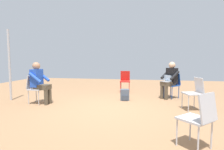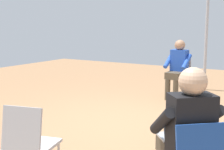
{
  "view_description": "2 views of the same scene",
  "coord_description": "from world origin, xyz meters",
  "px_view_note": "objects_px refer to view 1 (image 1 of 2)",
  "views": [
    {
      "loc": [
        4.53,
        0.84,
        1.31
      ],
      "look_at": [
        -0.37,
        -0.03,
        0.87
      ],
      "focal_mm": 28.0,
      "sensor_mm": 36.0,
      "label": 1
    },
    {
      "loc": [
        -2.3,
        4.11,
        1.56
      ],
      "look_at": [
        0.3,
        -0.21,
        0.74
      ],
      "focal_mm": 50.0,
      "sensor_mm": 36.0,
      "label": 2
    }
  ],
  "objects_px": {
    "chair_west": "(125,80)",
    "chair_north": "(195,91)",
    "chair_northeast": "(199,116)",
    "chair_northwest": "(173,83)",
    "chair_south": "(35,87)",
    "person_with_laptop": "(170,78)",
    "backpack_near_laptop_user": "(125,95)",
    "person_in_blue": "(40,81)"
  },
  "relations": [
    {
      "from": "chair_northwest",
      "to": "chair_west",
      "type": "bearing_deg",
      "value": 23.12
    },
    {
      "from": "chair_south",
      "to": "chair_northeast",
      "type": "relative_size",
      "value": 1.0
    },
    {
      "from": "chair_west",
      "to": "chair_northeast",
      "type": "bearing_deg",
      "value": 104.86
    },
    {
      "from": "person_in_blue",
      "to": "backpack_near_laptop_user",
      "type": "xyz_separation_m",
      "value": [
        -0.88,
        2.44,
        -0.54
      ]
    },
    {
      "from": "chair_north",
      "to": "chair_northeast",
      "type": "height_order",
      "value": "same"
    },
    {
      "from": "chair_northeast",
      "to": "person_in_blue",
      "type": "bearing_deg",
      "value": 109.21
    },
    {
      "from": "chair_south",
      "to": "chair_northwest",
      "type": "relative_size",
      "value": 1.0
    },
    {
      "from": "chair_northwest",
      "to": "person_with_laptop",
      "type": "bearing_deg",
      "value": 90.0
    },
    {
      "from": "chair_south",
      "to": "person_with_laptop",
      "type": "xyz_separation_m",
      "value": [
        -1.43,
        4.07,
        0.2
      ]
    },
    {
      "from": "backpack_near_laptop_user",
      "to": "chair_northeast",
      "type": "bearing_deg",
      "value": 25.4
    },
    {
      "from": "chair_west",
      "to": "chair_north",
      "type": "xyz_separation_m",
      "value": [
        2.26,
        2.04,
        0.0
      ]
    },
    {
      "from": "chair_northeast",
      "to": "backpack_near_laptop_user",
      "type": "distance_m",
      "value": 3.24
    },
    {
      "from": "chair_northwest",
      "to": "chair_north",
      "type": "bearing_deg",
      "value": 150.81
    },
    {
      "from": "person_with_laptop",
      "to": "person_in_blue",
      "type": "xyz_separation_m",
      "value": [
        1.44,
        -3.9,
        0.0
      ]
    },
    {
      "from": "backpack_near_laptop_user",
      "to": "chair_north",
      "type": "bearing_deg",
      "value": 68.24
    },
    {
      "from": "chair_west",
      "to": "person_with_laptop",
      "type": "height_order",
      "value": "person_with_laptop"
    },
    {
      "from": "chair_west",
      "to": "chair_northeast",
      "type": "distance_m",
      "value": 4.67
    },
    {
      "from": "chair_west",
      "to": "chair_south",
      "type": "bearing_deg",
      "value": 39.67
    },
    {
      "from": "chair_west",
      "to": "chair_north",
      "type": "relative_size",
      "value": 1.0
    },
    {
      "from": "chair_north",
      "to": "chair_northeast",
      "type": "distance_m",
      "value": 2.21
    },
    {
      "from": "chair_south",
      "to": "chair_northeast",
      "type": "height_order",
      "value": "same"
    },
    {
      "from": "chair_west",
      "to": "chair_north",
      "type": "height_order",
      "value": "same"
    },
    {
      "from": "chair_northwest",
      "to": "person_with_laptop",
      "type": "height_order",
      "value": "person_with_laptop"
    },
    {
      "from": "person_in_blue",
      "to": "backpack_near_laptop_user",
      "type": "height_order",
      "value": "person_in_blue"
    },
    {
      "from": "chair_south",
      "to": "chair_west",
      "type": "height_order",
      "value": "same"
    },
    {
      "from": "person_in_blue",
      "to": "chair_west",
      "type": "bearing_deg",
      "value": 139.81
    },
    {
      "from": "chair_northwest",
      "to": "person_in_blue",
      "type": "height_order",
      "value": "person_in_blue"
    },
    {
      "from": "chair_west",
      "to": "person_with_laptop",
      "type": "xyz_separation_m",
      "value": [
        0.94,
        1.61,
        0.2
      ]
    },
    {
      "from": "chair_south",
      "to": "chair_northeast",
      "type": "distance_m",
      "value": 4.48
    },
    {
      "from": "chair_northeast",
      "to": "backpack_near_laptop_user",
      "type": "height_order",
      "value": "chair_northeast"
    },
    {
      "from": "chair_northeast",
      "to": "person_with_laptop",
      "type": "xyz_separation_m",
      "value": [
        -3.47,
        0.08,
        0.2
      ]
    },
    {
      "from": "person_with_laptop",
      "to": "person_in_blue",
      "type": "bearing_deg",
      "value": 68.87
    },
    {
      "from": "chair_west",
      "to": "backpack_near_laptop_user",
      "type": "height_order",
      "value": "chair_west"
    },
    {
      "from": "person_in_blue",
      "to": "chair_northeast",
      "type": "bearing_deg",
      "value": 65.79
    },
    {
      "from": "person_in_blue",
      "to": "backpack_near_laptop_user",
      "type": "bearing_deg",
      "value": 113.57
    },
    {
      "from": "chair_northeast",
      "to": "chair_south",
      "type": "bearing_deg",
      "value": 110.08
    },
    {
      "from": "backpack_near_laptop_user",
      "to": "chair_west",
      "type": "bearing_deg",
      "value": -174.48
    },
    {
      "from": "chair_northeast",
      "to": "backpack_near_laptop_user",
      "type": "relative_size",
      "value": 2.36
    },
    {
      "from": "chair_south",
      "to": "backpack_near_laptop_user",
      "type": "distance_m",
      "value": 2.77
    },
    {
      "from": "chair_north",
      "to": "chair_northwest",
      "type": "bearing_deg",
      "value": -2.12
    },
    {
      "from": "chair_south",
      "to": "chair_north",
      "type": "height_order",
      "value": "same"
    },
    {
      "from": "chair_south",
      "to": "chair_west",
      "type": "distance_m",
      "value": 3.42
    }
  ]
}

